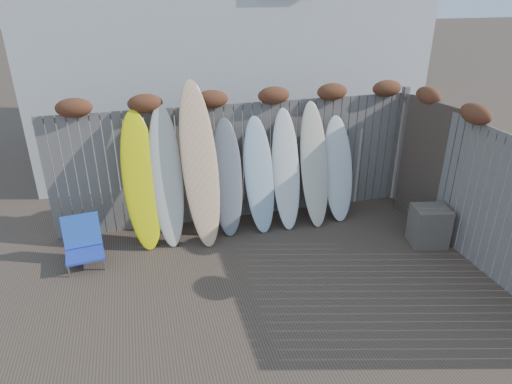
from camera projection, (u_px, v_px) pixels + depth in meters
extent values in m
plane|color=#493A2D|center=(280.00, 299.00, 5.92)|extent=(80.00, 80.00, 0.00)
cube|color=slate|center=(238.00, 163.00, 7.60)|extent=(6.00, 0.10, 2.00)
cube|color=slate|center=(398.00, 145.00, 8.28)|extent=(0.10, 0.10, 2.10)
ellipsoid|color=brown|center=(74.00, 108.00, 6.54)|extent=(0.52, 0.28, 0.28)
ellipsoid|color=brown|center=(145.00, 103.00, 6.77)|extent=(0.52, 0.28, 0.28)
ellipsoid|color=brown|center=(212.00, 99.00, 7.01)|extent=(0.52, 0.28, 0.28)
ellipsoid|color=brown|center=(274.00, 95.00, 7.24)|extent=(0.52, 0.28, 0.28)
ellipsoid|color=brown|center=(332.00, 92.00, 7.47)|extent=(0.52, 0.28, 0.28)
ellipsoid|color=brown|center=(387.00, 88.00, 7.70)|extent=(0.52, 0.28, 0.28)
cube|color=slate|center=(481.00, 198.00, 6.37)|extent=(0.10, 4.40, 2.00)
ellipsoid|color=brown|center=(476.00, 114.00, 6.25)|extent=(0.28, 0.56, 0.28)
ellipsoid|color=brown|center=(428.00, 96.00, 7.21)|extent=(0.28, 0.56, 0.28)
cube|color=silver|center=(218.00, 16.00, 10.46)|extent=(8.00, 5.00, 6.00)
cube|color=#243EB5|center=(85.00, 254.00, 6.53)|extent=(0.57, 0.51, 0.03)
cube|color=blue|center=(81.00, 230.00, 6.63)|extent=(0.54, 0.22, 0.48)
cylinder|color=#A7A8AE|center=(69.00, 271.00, 6.33)|extent=(0.03, 0.03, 0.20)
cylinder|color=#ADADB4|center=(68.00, 257.00, 6.66)|extent=(0.03, 0.03, 0.20)
cylinder|color=#AEADB4|center=(105.00, 264.00, 6.49)|extent=(0.03, 0.03, 0.20)
cylinder|color=#AEADB4|center=(102.00, 250.00, 6.82)|extent=(0.03, 0.03, 0.20)
cube|color=#68594E|center=(429.00, 226.00, 7.05)|extent=(0.61, 0.54, 0.62)
cube|color=#4D362E|center=(433.00, 167.00, 7.32)|extent=(0.34, 1.36, 2.07)
ellipsoid|color=#F5F106|center=(141.00, 181.00, 6.84)|extent=(0.60, 0.76, 2.05)
ellipsoid|color=beige|center=(167.00, 177.00, 6.92)|extent=(0.49, 0.75, 2.11)
ellipsoid|color=#EC9870|center=(200.00, 165.00, 6.89)|extent=(0.62, 0.90, 2.45)
ellipsoid|color=slate|center=(227.00, 178.00, 7.24)|extent=(0.55, 0.69, 1.83)
ellipsoid|color=#A4BEC8|center=(259.00, 175.00, 7.33)|extent=(0.51, 0.67, 1.83)
ellipsoid|color=white|center=(286.00, 170.00, 7.42)|extent=(0.49, 0.71, 1.92)
ellipsoid|color=beige|center=(314.00, 165.00, 7.50)|extent=(0.47, 0.71, 2.00)
ellipsoid|color=silver|center=(338.00, 169.00, 7.69)|extent=(0.52, 0.63, 1.73)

